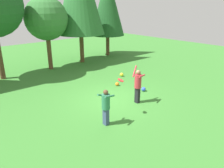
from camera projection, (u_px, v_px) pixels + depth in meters
name	position (u px, v px, depth m)	size (l,w,h in m)	color
ground_plane	(113.00, 99.00, 11.65)	(40.00, 40.00, 0.00)	#387A2D
person_thrower	(138.00, 83.00, 10.93)	(0.60, 0.59, 1.90)	black
person_catcher	(106.00, 104.00, 8.92)	(0.60, 0.55, 1.56)	#38476B
frisbee	(121.00, 80.00, 9.35)	(0.37, 0.37, 0.13)	red
ball_blue	(144.00, 89.00, 12.68)	(0.25, 0.25, 0.25)	blue
ball_orange	(117.00, 84.00, 13.53)	(0.23, 0.23, 0.23)	orange
ball_yellow	(122.00, 75.00, 15.27)	(0.25, 0.25, 0.25)	yellow
tree_far_right	(107.00, 4.00, 20.05)	(3.14, 3.14, 7.49)	brown
tree_center	(46.00, 19.00, 15.80)	(3.09, 3.09, 5.28)	brown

